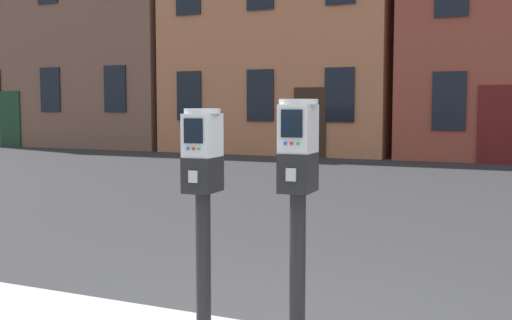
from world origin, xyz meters
TOP-DOWN VIEW (x-y plane):
  - parking_meter_near_kerb at (-0.47, -0.21)m, footprint 0.23×0.26m
  - parking_meter_twin_adjacent at (0.14, -0.21)m, footprint 0.23×0.26m
  - townhouse_orange_brick at (-6.71, 17.81)m, footprint 7.65×6.78m

SIDE VIEW (x-z plane):
  - parking_meter_near_kerb at x=-0.47m, z-range 0.40..1.80m
  - parking_meter_twin_adjacent at x=0.14m, z-range 0.41..1.86m
  - townhouse_orange_brick at x=-6.71m, z-range 0.00..10.22m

